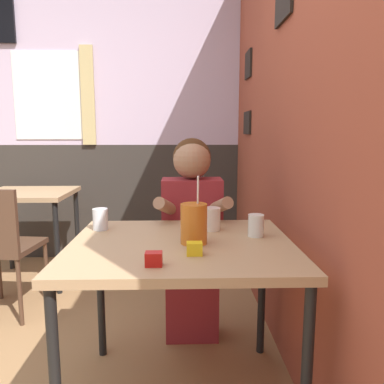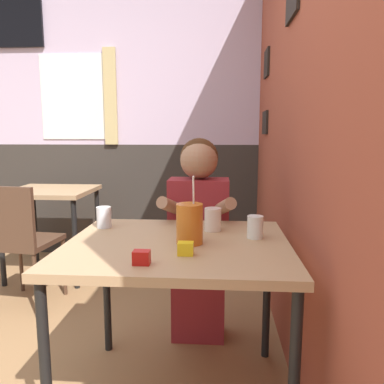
# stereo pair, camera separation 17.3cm
# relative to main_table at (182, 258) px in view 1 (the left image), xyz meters

# --- Properties ---
(brick_wall_right) EXTENTS (0.08, 4.40, 2.70)m
(brick_wall_right) POSITION_rel_main_table_xyz_m (0.57, 0.84, 0.68)
(brick_wall_right) COLOR brown
(brick_wall_right) RESTS_ON ground_plane
(back_wall) EXTENTS (5.52, 0.09, 2.70)m
(back_wall) POSITION_rel_main_table_xyz_m (-0.73, 2.06, 0.68)
(back_wall) COLOR silver
(back_wall) RESTS_ON ground_plane
(main_table) EXTENTS (0.95, 0.81, 0.75)m
(main_table) POSITION_rel_main_table_xyz_m (0.00, 0.00, 0.00)
(main_table) COLOR tan
(main_table) RESTS_ON ground_plane
(background_table) EXTENTS (0.68, 0.63, 0.75)m
(background_table) POSITION_rel_main_table_xyz_m (-1.23, 1.46, -0.03)
(background_table) COLOR tan
(background_table) RESTS_ON ground_plane
(person_seated) EXTENTS (0.42, 0.41, 1.18)m
(person_seated) POSITION_rel_main_table_xyz_m (0.06, 0.55, -0.04)
(person_seated) COLOR maroon
(person_seated) RESTS_ON ground_plane
(cocktail_pitcher) EXTENTS (0.11, 0.11, 0.29)m
(cocktail_pitcher) POSITION_rel_main_table_xyz_m (0.05, -0.02, 0.16)
(cocktail_pitcher) COLOR #C6661E
(cocktail_pitcher) RESTS_ON main_table
(glass_near_pitcher) EXTENTS (0.07, 0.07, 0.10)m
(glass_near_pitcher) POSITION_rel_main_table_xyz_m (-0.39, 0.22, 0.12)
(glass_near_pitcher) COLOR silver
(glass_near_pitcher) RESTS_ON main_table
(glass_center) EXTENTS (0.07, 0.07, 0.10)m
(glass_center) POSITION_rel_main_table_xyz_m (0.34, 0.09, 0.12)
(glass_center) COLOR silver
(glass_center) RESTS_ON main_table
(glass_far_side) EXTENTS (0.08, 0.08, 0.11)m
(glass_far_side) POSITION_rel_main_table_xyz_m (0.15, 0.20, 0.13)
(glass_far_side) COLOR silver
(glass_far_side) RESTS_ON main_table
(condiment_ketchup) EXTENTS (0.06, 0.04, 0.05)m
(condiment_ketchup) POSITION_rel_main_table_xyz_m (-0.10, -0.29, 0.10)
(condiment_ketchup) COLOR #B7140F
(condiment_ketchup) RESTS_ON main_table
(condiment_mustard) EXTENTS (0.06, 0.04, 0.05)m
(condiment_mustard) POSITION_rel_main_table_xyz_m (0.05, -0.17, 0.10)
(condiment_mustard) COLOR yellow
(condiment_mustard) RESTS_ON main_table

